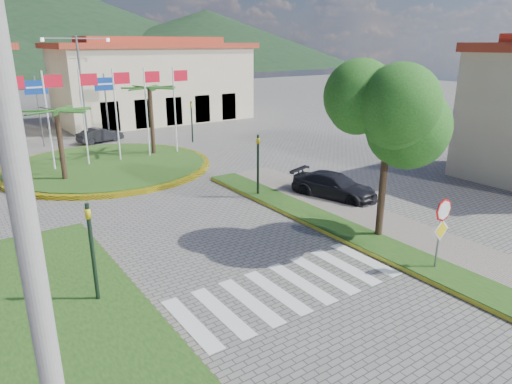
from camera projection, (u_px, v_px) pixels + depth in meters
ground at (385, 355)px, 11.46m from camera, size 160.00×160.00×0.00m
sidewalk_right at (453, 261)px, 16.25m from camera, size 4.00×28.00×0.15m
verge_right at (433, 269)px, 15.59m from camera, size 1.60×28.00×0.18m
median_left at (57, 323)px, 12.59m from camera, size 5.00×14.00×0.18m
crosswalk at (286, 288)px, 14.58m from camera, size 8.00×3.00×0.01m
roundabout_island at (108, 165)px, 28.58m from camera, size 12.70×12.70×6.00m
stop_sign at (442, 223)px, 15.09m from camera, size 0.80×0.11×2.65m
deciduous_tree at (390, 108)px, 16.73m from camera, size 3.60×3.60×6.80m
utility_pole at (35, 279)px, 5.99m from camera, size 0.32×0.32×9.00m
traffic_light_left at (92, 245)px, 13.11m from camera, size 0.15×0.18×3.20m
traffic_light_right at (258, 160)px, 22.66m from camera, size 0.15×0.18×3.20m
traffic_light_far at (192, 118)px, 35.49m from camera, size 0.18×0.15×3.20m
direction_sign_west at (37, 99)px, 33.45m from camera, size 1.60×0.14×5.20m
direction_sign_east at (106, 95)px, 36.16m from camera, size 1.60×0.14×5.20m
street_lamp_centre at (82, 85)px, 34.02m from camera, size 4.80×0.16×8.00m
building_right at (153, 81)px, 45.33m from camera, size 19.08×9.54×8.05m
hill_far_mid at (10, 17)px, 139.85m from camera, size 180.00×180.00×30.00m
hill_far_east at (207, 38)px, 152.02m from camera, size 120.00×120.00×18.00m
car_dark_b at (100, 135)px, 35.89m from camera, size 3.67×1.89×1.15m
car_side_right at (334, 186)px, 22.83m from camera, size 3.08×4.76×1.28m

